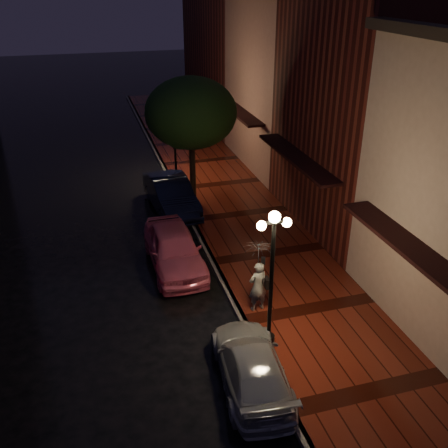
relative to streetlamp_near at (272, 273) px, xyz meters
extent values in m
plane|color=black|center=(-0.35, 5.00, -2.60)|extent=(120.00, 120.00, 0.00)
cube|color=#48150C|center=(1.90, 5.00, -2.53)|extent=(4.50, 60.00, 0.15)
cube|color=#595451|center=(-0.35, 5.00, -2.53)|extent=(0.25, 60.00, 0.15)
cube|color=#511914|center=(6.65, 7.00, 2.90)|extent=(5.00, 8.00, 11.00)
cube|color=#8C5951|center=(6.65, 15.00, 1.90)|extent=(5.00, 8.00, 9.00)
cube|color=#511914|center=(6.65, 25.00, 2.40)|extent=(5.00, 12.00, 10.00)
cylinder|color=black|center=(0.00, 0.00, -0.45)|extent=(0.12, 0.12, 4.00)
cylinder|color=black|center=(0.00, 0.00, -2.30)|extent=(0.36, 0.36, 0.30)
cube|color=black|center=(0.00, 0.00, 1.55)|extent=(0.70, 0.08, 0.08)
sphere|color=#FDD598|center=(0.00, 0.00, 1.70)|extent=(0.32, 0.32, 0.32)
sphere|color=#FDD598|center=(-0.35, 0.00, 1.50)|extent=(0.26, 0.26, 0.26)
sphere|color=#FDD598|center=(0.35, 0.00, 1.50)|extent=(0.26, 0.26, 0.26)
cylinder|color=black|center=(0.00, 14.00, -0.45)|extent=(0.12, 0.12, 4.00)
cylinder|color=black|center=(0.00, 14.00, -2.30)|extent=(0.36, 0.36, 0.30)
cube|color=black|center=(0.00, 14.00, 1.55)|extent=(0.70, 0.08, 0.08)
sphere|color=#FDD598|center=(0.00, 14.00, 1.70)|extent=(0.32, 0.32, 0.32)
sphere|color=#FDD598|center=(-0.35, 14.00, 1.50)|extent=(0.26, 0.26, 0.26)
sphere|color=#FDD598|center=(0.35, 14.00, 1.50)|extent=(0.26, 0.26, 0.26)
cylinder|color=black|center=(0.25, 11.00, -0.85)|extent=(0.28, 0.28, 3.20)
ellipsoid|color=black|center=(0.25, 11.00, 1.75)|extent=(4.16, 4.16, 3.20)
sphere|color=black|center=(0.95, 11.60, 1.15)|extent=(1.80, 1.80, 1.80)
sphere|color=black|center=(-0.35, 10.30, 1.25)|extent=(1.80, 1.80, 1.80)
imported|color=#E85F80|center=(-1.78, 5.27, -1.82)|extent=(1.91, 4.60, 1.56)
imported|color=black|center=(-0.95, 10.32, -1.82)|extent=(2.05, 4.88, 1.57)
imported|color=#A3A4AA|center=(-0.95, -1.21, -2.00)|extent=(2.10, 4.31, 1.21)
imported|color=white|center=(0.25, 1.71, -1.58)|extent=(0.69, 0.52, 1.73)
imported|color=silver|center=(0.25, 1.71, -0.48)|extent=(1.01, 1.03, 0.93)
cylinder|color=black|center=(0.25, 1.71, -1.18)|extent=(0.02, 0.02, 1.39)
cube|color=black|center=(0.54, 1.66, -1.47)|extent=(0.14, 0.32, 0.35)
cylinder|color=black|center=(0.65, 2.36, -1.82)|extent=(0.07, 0.07, 1.26)
cube|color=black|center=(0.65, 2.36, -1.07)|extent=(0.17, 0.15, 0.25)
camera|label=1|loc=(-4.44, -10.75, 7.29)|focal=40.00mm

